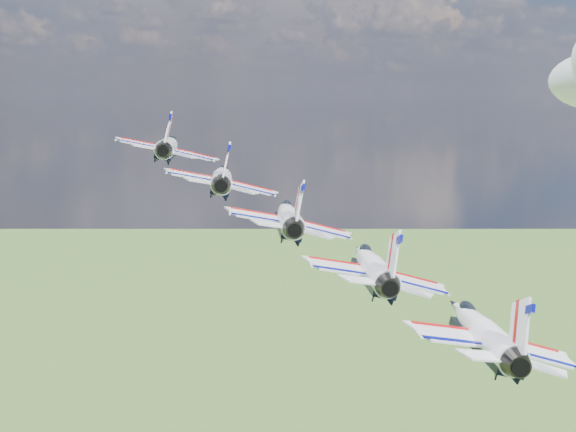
% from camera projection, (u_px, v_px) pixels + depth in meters
% --- Properties ---
extents(jet_0, '(16.55, 20.08, 7.68)m').
position_uv_depth(jet_0, '(169.00, 146.00, 98.20)').
color(jet_0, white).
extents(jet_1, '(16.55, 20.08, 7.68)m').
position_uv_depth(jet_1, '(222.00, 177.00, 88.83)').
color(jet_1, white).
extents(jet_2, '(16.55, 20.08, 7.68)m').
position_uv_depth(jet_2, '(288.00, 216.00, 79.46)').
color(jet_2, white).
extents(jet_3, '(16.55, 20.08, 7.68)m').
position_uv_depth(jet_3, '(371.00, 265.00, 70.09)').
color(jet_3, white).
extents(jet_4, '(16.55, 20.08, 7.68)m').
position_uv_depth(jet_4, '(481.00, 330.00, 60.73)').
color(jet_4, white).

